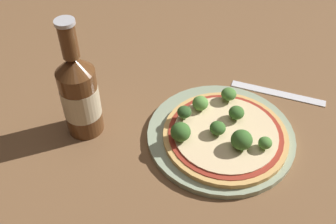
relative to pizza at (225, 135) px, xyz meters
name	(u,v)px	position (x,y,z in m)	size (l,w,h in m)	color
ground_plane	(220,138)	(0.01, 0.01, -0.02)	(3.00, 3.00, 0.00)	brown
plate	(223,135)	(0.01, 0.01, -0.01)	(0.26, 0.26, 0.01)	#93A384
pizza	(225,135)	(0.00, 0.00, 0.00)	(0.22, 0.22, 0.01)	tan
broccoli_floret_0	(236,113)	(0.04, 0.00, 0.02)	(0.03, 0.03, 0.03)	#6B8E51
broccoli_floret_1	(265,144)	(0.00, -0.07, 0.02)	(0.02, 0.02, 0.02)	#6B8E51
broccoli_floret_2	(200,103)	(0.02, 0.07, 0.02)	(0.03, 0.03, 0.03)	#6B8E51
broccoli_floret_3	(242,140)	(-0.02, -0.04, 0.03)	(0.04, 0.04, 0.03)	#6B8E51
broccoli_floret_4	(181,132)	(-0.06, 0.06, 0.02)	(0.03, 0.03, 0.03)	#6B8E51
broccoli_floret_5	(184,112)	(-0.01, 0.08, 0.02)	(0.03, 0.03, 0.03)	#6B8E51
broccoli_floret_6	(220,129)	(-0.01, 0.01, 0.02)	(0.03, 0.03, 0.02)	#6B8E51
broccoli_floret_7	(229,94)	(0.08, 0.04, 0.02)	(0.03, 0.03, 0.03)	#6B8E51
beer_bottle	(80,94)	(-0.11, 0.23, 0.06)	(0.07, 0.07, 0.23)	#563319
fork	(278,93)	(0.18, -0.02, -0.02)	(0.07, 0.19, 0.00)	silver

